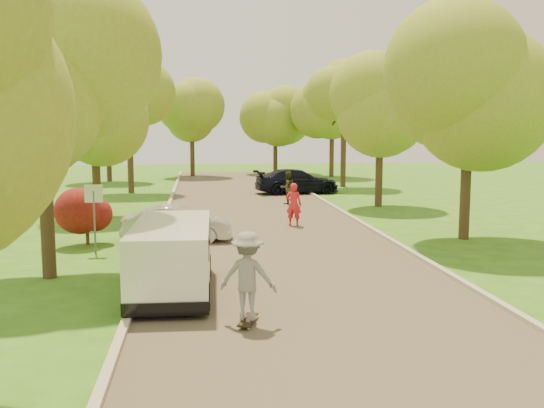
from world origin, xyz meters
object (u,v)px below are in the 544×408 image
skateboarder (248,276)px  person_striped (294,205)px  dark_sedan (297,181)px  street_sign (94,204)px  silver_sedan (177,224)px  longboard (248,320)px  person_olive (288,188)px  minivan (172,256)px

skateboarder → person_striped: size_ratio=1.03×
skateboarder → dark_sedan: bearing=-84.4°
person_striped → street_sign: bearing=56.5°
silver_sedan → person_striped: person_striped is taller
skateboarder → person_striped: (2.83, 12.02, -0.14)m
longboard → person_olive: size_ratio=0.56×
dark_sedan → skateboarder: 24.34m
skateboarder → person_striped: skateboarder is taller
person_striped → dark_sedan: bearing=-76.3°
minivan → dark_sedan: (6.50, 21.21, -0.16)m
longboard → person_olive: 19.23m
skateboarder → person_olive: 19.22m
minivan → person_striped: size_ratio=2.64×
silver_sedan → person_olive: (5.30, 9.63, 0.23)m
person_striped → person_olive: (0.77, 6.86, -0.02)m
street_sign → person_striped: bearing=32.8°
minivan → skateboarder: 3.07m
longboard → person_olive: person_olive is taller
minivan → dark_sedan: 22.19m
minivan → person_striped: bearing=66.4°
person_olive → minivan: bearing=49.4°
dark_sedan → silver_sedan: bearing=148.4°
longboard → person_striped: 12.37m
skateboarder → person_olive: (3.60, 18.88, -0.16)m
skateboarder → person_striped: bearing=-86.0°
minivan → longboard: size_ratio=4.83×
silver_sedan → skateboarder: 9.41m
person_striped → person_olive: size_ratio=1.02×
minivan → dark_sedan: minivan is taller
silver_sedan → minivan: bearing=-174.9°
street_sign → minivan: 5.55m
street_sign → person_olive: (7.80, 11.40, -0.71)m
dark_sedan → longboard: dark_sedan is taller
minivan → silver_sedan: bearing=92.5°
silver_sedan → street_sign: bearing=129.5°
street_sign → dark_sedan: size_ratio=0.43×
minivan → longboard: minivan is taller
dark_sedan → person_striped: bearing=162.8°
street_sign → dark_sedan: 18.74m
dark_sedan → person_striped: (-2.07, -11.82, 0.14)m
minivan → skateboarder: skateboarder is taller
dark_sedan → longboard: 24.34m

